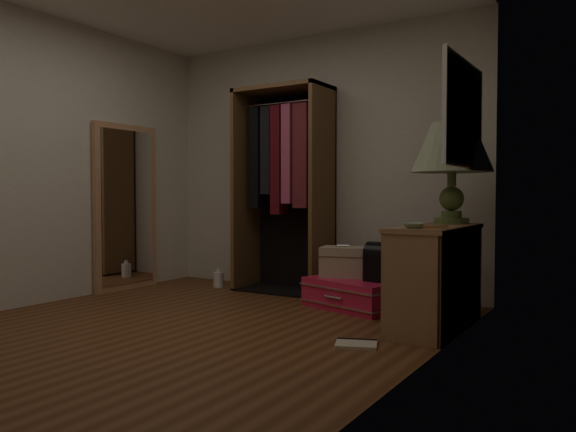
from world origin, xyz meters
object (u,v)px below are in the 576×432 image
at_px(floor_mirror, 126,207).
at_px(train_case, 343,262).
at_px(console_bookshelf, 437,274).
at_px(open_wardrobe, 285,173).
at_px(white_jug, 218,279).
at_px(pink_suitcase, 357,293).
at_px(black_bag, 385,261).
at_px(table_lamp, 452,150).

distance_m(floor_mirror, train_case, 2.37).
bearing_deg(console_bookshelf, open_wardrobe, 157.72).
height_order(console_bookshelf, white_jug, console_bookshelf).
xyz_separation_m(console_bookshelf, white_jug, (-2.51, 0.56, -0.31)).
distance_m(pink_suitcase, black_bag, 0.40).
relative_size(open_wardrobe, white_jug, 10.60).
bearing_deg(console_bookshelf, floor_mirror, -179.23).
bearing_deg(table_lamp, train_case, 178.51).
xyz_separation_m(console_bookshelf, pink_suitcase, (-0.79, 0.33, -0.27)).
bearing_deg(open_wardrobe, black_bag, -18.99).
xyz_separation_m(train_case, table_lamp, (0.96, -0.02, 0.94)).
relative_size(train_case, table_lamp, 0.55).
distance_m(train_case, white_jug, 1.59).
bearing_deg(pink_suitcase, open_wardrobe, 174.65).
relative_size(open_wardrobe, train_case, 4.55).
distance_m(table_lamp, white_jug, 2.81).
bearing_deg(pink_suitcase, floor_mirror, -154.71).
bearing_deg(white_jug, table_lamp, -4.61).
bearing_deg(table_lamp, black_bag, -174.04).
distance_m(console_bookshelf, floor_mirror, 3.27).
xyz_separation_m(floor_mirror, white_jug, (0.73, 0.60, -0.77)).
xyz_separation_m(open_wardrobe, white_jug, (-0.73, -0.17, -1.12)).
bearing_deg(pink_suitcase, train_case, -179.75).
bearing_deg(open_wardrobe, floor_mirror, -152.23).
distance_m(open_wardrobe, table_lamp, 1.82).
bearing_deg(white_jug, floor_mirror, -140.60).
xyz_separation_m(table_lamp, white_jug, (-2.51, 0.20, -1.25)).
bearing_deg(train_case, open_wardrobe, 141.69).
relative_size(console_bookshelf, floor_mirror, 0.66).
distance_m(train_case, table_lamp, 1.34).
xyz_separation_m(console_bookshelf, table_lamp, (0.00, 0.35, 0.94)).
bearing_deg(black_bag, floor_mirror, -166.10).
xyz_separation_m(floor_mirror, pink_suitcase, (2.44, 0.38, -0.72)).
relative_size(pink_suitcase, train_case, 2.14).
bearing_deg(console_bookshelf, train_case, 158.30).
xyz_separation_m(console_bookshelf, floor_mirror, (-3.24, -0.04, 0.46)).
distance_m(floor_mirror, black_bag, 2.76).
xyz_separation_m(black_bag, table_lamp, (0.53, 0.06, 0.91)).
bearing_deg(white_jug, open_wardrobe, 13.10).
bearing_deg(pink_suitcase, console_bookshelf, -6.19).
relative_size(open_wardrobe, table_lamp, 2.49).
height_order(table_lamp, white_jug, table_lamp).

